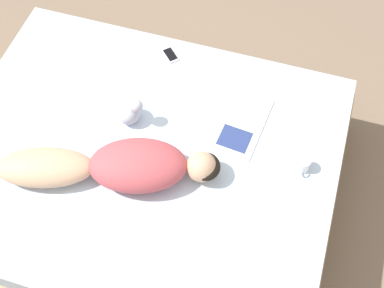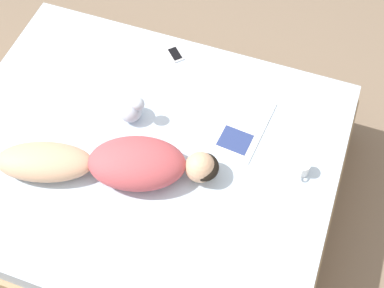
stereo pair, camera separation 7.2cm
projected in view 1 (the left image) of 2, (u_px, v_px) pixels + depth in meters
name	position (u px, v px, depth m)	size (l,w,h in m)	color
ground_plane	(148.00, 195.00, 3.61)	(12.00, 12.00, 0.00)	#7A6651
bed	(145.00, 175.00, 3.39)	(1.91, 2.35, 0.54)	tan
person	(116.00, 166.00, 3.00)	(0.60, 1.28, 0.21)	tan
open_magazine	(241.00, 124.00, 3.26)	(0.51, 0.31, 0.01)	white
coffee_mug	(303.00, 164.00, 3.06)	(0.11, 0.08, 0.09)	white
cell_phone	(170.00, 55.00, 3.56)	(0.15, 0.15, 0.01)	silver
plush_toy	(130.00, 112.00, 3.22)	(0.16, 0.17, 0.20)	#B2BCCC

